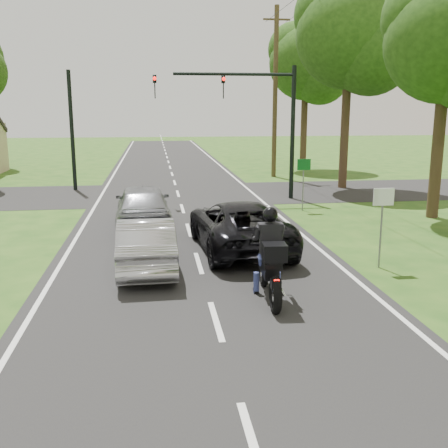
{
  "coord_description": "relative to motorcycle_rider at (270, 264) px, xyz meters",
  "views": [
    {
      "loc": [
        -1.13,
        -9.64,
        4.11
      ],
      "look_at": [
        0.56,
        3.0,
        1.3
      ],
      "focal_mm": 42.0,
      "sensor_mm": 36.0,
      "label": 1
    }
  ],
  "objects": [
    {
      "name": "sign_white",
      "position": [
        3.38,
        1.93,
        0.78
      ],
      "size": [
        0.55,
        0.07,
        2.12
      ],
      "color": "slate",
      "rests_on": "ground"
    },
    {
      "name": "tree_row_d",
      "position": [
        7.79,
        15.7,
        6.61
      ],
      "size": [
        5.76,
        5.58,
        10.45
      ],
      "color": "#332316",
      "rests_on": "ground"
    },
    {
      "name": "traffic_signal",
      "position": [
        2.02,
        12.94,
        3.32
      ],
      "size": [
        6.38,
        0.44,
        6.0
      ],
      "color": "black",
      "rests_on": "ground"
    },
    {
      "name": "sign_green",
      "position": [
        3.58,
        9.93,
        0.78
      ],
      "size": [
        0.55,
        0.07,
        2.12
      ],
      "color": "slate",
      "rests_on": "ground"
    },
    {
      "name": "cross_road",
      "position": [
        -1.32,
        14.95,
        -0.81
      ],
      "size": [
        60.0,
        7.0,
        0.01
      ],
      "primitive_type": "cube",
      "color": "black",
      "rests_on": "ground"
    },
    {
      "name": "ground",
      "position": [
        -1.32,
        -1.05,
        -0.82
      ],
      "size": [
        140.0,
        140.0,
        0.0
      ],
      "primitive_type": "plane",
      "color": "#224A14",
      "rests_on": "ground"
    },
    {
      "name": "tree_row_e",
      "position": [
        8.16,
        24.73,
        6.01
      ],
      "size": [
        5.28,
        5.12,
        9.61
      ],
      "color": "#332316",
      "rests_on": "ground"
    },
    {
      "name": "utility_pole_far",
      "position": [
        4.88,
        20.95,
        4.26
      ],
      "size": [
        1.6,
        0.28,
        10.0
      ],
      "color": "#503E24",
      "rests_on": "ground"
    },
    {
      "name": "signal_pole_far",
      "position": [
        -6.52,
        16.95,
        2.18
      ],
      "size": [
        0.2,
        0.2,
        6.0
      ],
      "primitive_type": "cylinder",
      "color": "black",
      "rests_on": "ground"
    },
    {
      "name": "road",
      "position": [
        -1.32,
        8.95,
        -0.81
      ],
      "size": [
        8.0,
        100.0,
        0.01
      ],
      "primitive_type": "cube",
      "color": "black",
      "rests_on": "ground"
    },
    {
      "name": "dark_suv",
      "position": [
        -0.0,
        4.25,
        -0.08
      ],
      "size": [
        2.75,
        5.39,
        1.46
      ],
      "primitive_type": "imported",
      "rotation": [
        0.0,
        0.0,
        3.21
      ],
      "color": "black",
      "rests_on": "road"
    },
    {
      "name": "motorcycle_rider",
      "position": [
        0.0,
        0.0,
        0.0
      ],
      "size": [
        0.69,
        2.42,
        2.09
      ],
      "rotation": [
        0.0,
        0.0,
        -0.06
      ],
      "color": "black",
      "rests_on": "ground"
    },
    {
      "name": "silver_suv",
      "position": [
        -2.87,
        7.5,
        -0.02
      ],
      "size": [
        2.03,
        4.7,
        1.58
      ],
      "primitive_type": "imported",
      "rotation": [
        0.0,
        0.0,
        3.18
      ],
      "color": "gray",
      "rests_on": "road"
    },
    {
      "name": "silver_sedan",
      "position": [
        -2.71,
        2.63,
        -0.13
      ],
      "size": [
        1.55,
        4.14,
        1.35
      ],
      "primitive_type": "imported",
      "rotation": [
        0.0,
        0.0,
        3.17
      ],
      "color": "#ADADB2",
      "rests_on": "road"
    }
  ]
}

